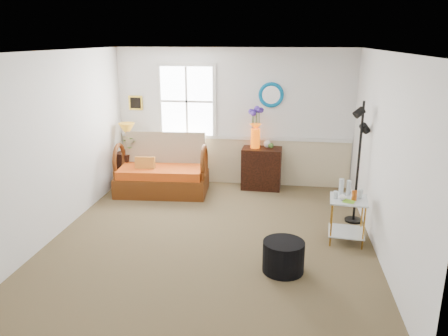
# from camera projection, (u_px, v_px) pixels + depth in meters

# --- Properties ---
(floor) EXTENTS (4.50, 5.00, 0.01)m
(floor) POSITION_uv_depth(u_px,v_px,m) (212.00, 237.00, 6.32)
(floor) COLOR brown
(floor) RESTS_ON ground
(ceiling) EXTENTS (4.50, 5.00, 0.01)m
(ceiling) POSITION_uv_depth(u_px,v_px,m) (211.00, 51.00, 5.57)
(ceiling) COLOR white
(ceiling) RESTS_ON walls
(walls) EXTENTS (4.51, 5.01, 2.60)m
(walls) POSITION_uv_depth(u_px,v_px,m) (212.00, 150.00, 5.95)
(walls) COLOR white
(walls) RESTS_ON floor
(wainscot) EXTENTS (4.46, 0.02, 0.90)m
(wainscot) POSITION_uv_depth(u_px,v_px,m) (233.00, 161.00, 8.54)
(wainscot) COLOR #C8B68F
(wainscot) RESTS_ON walls
(chair_rail) EXTENTS (4.46, 0.04, 0.06)m
(chair_rail) POSITION_uv_depth(u_px,v_px,m) (233.00, 138.00, 8.40)
(chair_rail) COLOR silver
(chair_rail) RESTS_ON walls
(window) EXTENTS (1.14, 0.06, 1.44)m
(window) POSITION_uv_depth(u_px,v_px,m) (187.00, 101.00, 8.33)
(window) COLOR white
(window) RESTS_ON walls
(picture) EXTENTS (0.28, 0.03, 0.28)m
(picture) POSITION_uv_depth(u_px,v_px,m) (136.00, 103.00, 8.49)
(picture) COLOR gold
(picture) RESTS_ON walls
(mirror) EXTENTS (0.47, 0.07, 0.47)m
(mirror) POSITION_uv_depth(u_px,v_px,m) (271.00, 95.00, 8.08)
(mirror) COLOR #0073B6
(mirror) RESTS_ON walls
(loveseat) EXTENTS (1.69, 1.03, 1.07)m
(loveseat) POSITION_uv_depth(u_px,v_px,m) (162.00, 165.00, 7.98)
(loveseat) COLOR #5A2908
(loveseat) RESTS_ON floor
(throw_pillow) EXTENTS (0.36, 0.12, 0.36)m
(throw_pillow) POSITION_uv_depth(u_px,v_px,m) (145.00, 167.00, 7.88)
(throw_pillow) COLOR #D16422
(throw_pillow) RESTS_ON loveseat
(lamp_stand) EXTENTS (0.47, 0.47, 0.64)m
(lamp_stand) POSITION_uv_depth(u_px,v_px,m) (127.00, 168.00, 8.52)
(lamp_stand) COLOR #37140B
(lamp_stand) RESTS_ON floor
(table_lamp) EXTENTS (0.36, 0.36, 0.57)m
(table_lamp) POSITION_uv_depth(u_px,v_px,m) (127.00, 138.00, 8.36)
(table_lamp) COLOR #B77F1E
(table_lamp) RESTS_ON lamp_stand
(potted_plant) EXTENTS (0.41, 0.43, 0.26)m
(potted_plant) POSITION_uv_depth(u_px,v_px,m) (132.00, 147.00, 8.33)
(potted_plant) COLOR #4C7732
(potted_plant) RESTS_ON lamp_stand
(cabinet) EXTENTS (0.75, 0.49, 0.78)m
(cabinet) POSITION_uv_depth(u_px,v_px,m) (262.00, 168.00, 8.27)
(cabinet) COLOR #37140B
(cabinet) RESTS_ON floor
(flower_vase) EXTENTS (0.29, 0.29, 0.76)m
(flower_vase) POSITION_uv_depth(u_px,v_px,m) (256.00, 128.00, 8.08)
(flower_vase) COLOR #E65306
(flower_vase) RESTS_ON cabinet
(side_table) EXTENTS (0.55, 0.55, 0.64)m
(side_table) POSITION_uv_depth(u_px,v_px,m) (347.00, 220.00, 6.09)
(side_table) COLOR #B77F2A
(side_table) RESTS_ON floor
(tabletop_items) EXTENTS (0.49, 0.49, 0.23)m
(tabletop_items) POSITION_uv_depth(u_px,v_px,m) (348.00, 190.00, 6.00)
(tabletop_items) COLOR silver
(tabletop_items) RESTS_ON side_table
(floor_lamp) EXTENTS (0.36, 0.36, 1.89)m
(floor_lamp) POSITION_uv_depth(u_px,v_px,m) (358.00, 163.00, 6.59)
(floor_lamp) COLOR black
(floor_lamp) RESTS_ON floor
(ottoman) EXTENTS (0.54, 0.54, 0.39)m
(ottoman) POSITION_uv_depth(u_px,v_px,m) (283.00, 256.00, 5.33)
(ottoman) COLOR black
(ottoman) RESTS_ON floor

